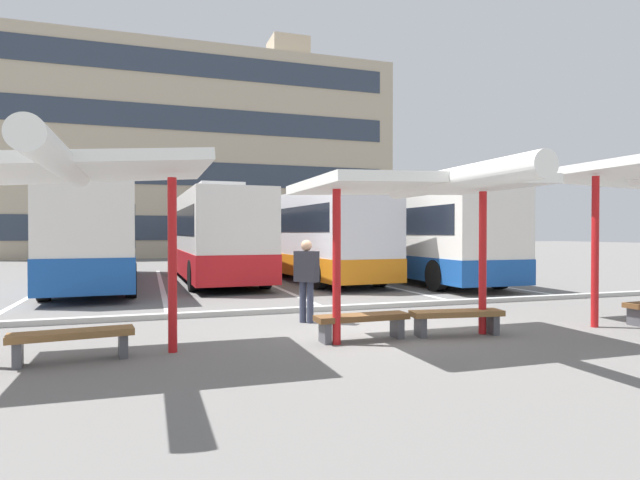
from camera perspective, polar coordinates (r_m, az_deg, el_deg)
The scene contains 18 objects.
ground_plane at distance 10.35m, azimuth 5.55°, elevation -9.55°, with size 160.00×160.00×0.00m, color slate.
terminal_building at distance 44.81m, azimuth -12.99°, elevation 8.71°, with size 30.29×10.62×18.72m.
coach_bus_0 at distance 20.20m, azimuth -23.21°, elevation 0.04°, with size 2.81×12.29×3.53m.
coach_bus_1 at distance 20.41m, azimuth -11.61°, elevation 0.24°, with size 2.85×10.35×3.62m.
coach_bus_2 at distance 21.08m, azimuth -1.42°, elevation 0.44°, with size 3.18×11.45×3.70m.
coach_bus_3 at distance 20.30m, azimuth 10.68°, elevation 0.29°, with size 2.76×10.17×3.62m.
lane_stripe_0 at distance 19.58m, azimuth -27.96°, elevation -4.71°, with size 0.16×14.00×0.01m, color white.
lane_stripe_1 at distance 19.31m, azimuth -17.05°, elevation -4.73°, with size 0.16×14.00×0.01m, color white.
lane_stripe_2 at distance 19.74m, azimuth -6.23°, elevation -4.57°, with size 0.16×14.00×0.01m, color white.
lane_stripe_3 at distance 20.83m, azimuth 3.79°, elevation -4.29°, with size 0.16×14.00×0.01m, color white.
lane_stripe_4 at distance 22.48m, azimuth 12.57°, elevation -3.93°, with size 0.16×14.00×0.01m, color white.
waiting_shelter_0 at distance 8.20m, azimuth -25.77°, elevation 6.75°, with size 3.80×4.47×3.00m.
bench_0 at distance 8.39m, azimuth -25.57°, elevation -9.74°, with size 1.71×0.62×0.45m.
waiting_shelter_1 at distance 9.00m, azimuth 11.06°, elevation 5.70°, with size 3.86×4.60×2.85m.
bench_1 at distance 9.09m, azimuth 4.64°, elevation -8.85°, with size 1.66×0.45×0.45m.
bench_2 at distance 9.81m, azimuth 14.80°, elevation -8.16°, with size 1.73×0.65×0.45m.
platform_kerb at distance 12.45m, azimuth 1.21°, elevation -7.49°, with size 44.00×0.24×0.12m, color #ADADA8.
waiting_passenger_0 at distance 10.71m, azimuth -1.50°, elevation -3.83°, with size 0.50×0.51×1.71m.
Camera 1 is at (-4.12, -9.30, 1.87)m, focal length 29.11 mm.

